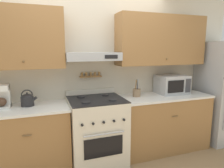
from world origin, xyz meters
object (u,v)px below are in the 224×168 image
Objects in this scene: tea_kettle at (27,99)px; coffee_maker at (2,96)px; microwave at (172,84)px; utensil_crock at (137,92)px; refrigerator at (222,92)px; stove_range at (97,131)px.

coffee_maker is at bearing 175.09° from tea_kettle.
microwave reaches higher than utensil_crock.
coffee_maker is (-0.30, 0.03, 0.06)m from tea_kettle.
microwave is at bearing 172.78° from refrigerator.
refrigerator is 5.93× the size of coffee_maker.
coffee_maker is 1.09× the size of utensil_crock.
microwave reaches higher than stove_range.
tea_kettle reaches higher than stove_range.
utensil_crock is (0.69, 0.12, 0.50)m from stove_range.
tea_kettle is 0.31m from coffee_maker.
stove_range is at bearing -179.73° from refrigerator.
utensil_crock is (1.90, -0.03, -0.08)m from coffee_maker.
stove_range is at bearing -6.86° from coffee_maker.
refrigerator is 3.26m from tea_kettle.
refrigerator is at bearing -7.22° from microwave.
microwave is 1.79× the size of utensil_crock.
refrigerator reaches higher than microwave.
refrigerator is at bearing -3.73° from utensil_crock.
refrigerator is 3.61× the size of microwave.
coffee_maker reaches higher than tea_kettle.
utensil_crock is at bearing 9.78° from stove_range.
tea_kettle is (-0.91, 0.12, 0.52)m from stove_range.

